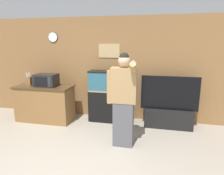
# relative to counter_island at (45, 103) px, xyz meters

# --- Properties ---
(ground_plane) EXTENTS (18.00, 18.00, 0.00)m
(ground_plane) POSITION_rel_counter_island_xyz_m (1.40, -1.94, -0.45)
(ground_plane) COLOR gray
(wall_back_paneled) EXTENTS (10.00, 0.08, 2.60)m
(wall_back_paneled) POSITION_rel_counter_island_xyz_m (1.39, 0.62, 0.85)
(wall_back_paneled) COLOR olive
(wall_back_paneled) RESTS_ON ground_plane
(counter_island) EXTENTS (1.44, 0.63, 0.90)m
(counter_island) POSITION_rel_counter_island_xyz_m (0.00, 0.00, 0.00)
(counter_island) COLOR brown
(counter_island) RESTS_ON ground_plane
(microwave) EXTENTS (0.54, 0.38, 0.31)m
(microwave) POSITION_rel_counter_island_xyz_m (0.08, -0.00, 0.60)
(microwave) COLOR black
(microwave) RESTS_ON counter_island
(knife_block) EXTENTS (0.15, 0.11, 0.33)m
(knife_block) POSITION_rel_counter_island_xyz_m (-0.41, -0.00, 0.57)
(knife_block) COLOR brown
(knife_block) RESTS_ON counter_island
(aquarium_on_stand) EXTENTS (1.04, 0.37, 1.29)m
(aquarium_on_stand) POSITION_rel_counter_island_xyz_m (1.63, 0.30, 0.19)
(aquarium_on_stand) COLOR black
(aquarium_on_stand) RESTS_ON ground_plane
(tv_on_stand) EXTENTS (1.32, 0.40, 1.22)m
(tv_on_stand) POSITION_rel_counter_island_xyz_m (3.06, 0.26, -0.10)
(tv_on_stand) COLOR black
(tv_on_stand) RESTS_ON ground_plane
(person_standing) EXTENTS (0.57, 0.43, 1.80)m
(person_standing) POSITION_rel_counter_island_xyz_m (2.15, -0.84, 0.48)
(person_standing) COLOR #515156
(person_standing) RESTS_ON ground_plane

